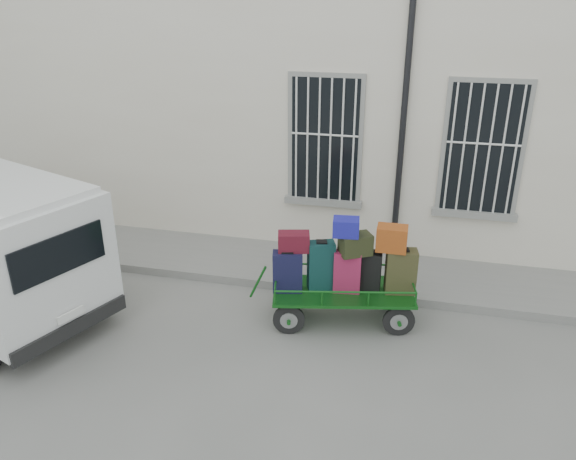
{
  "coord_description": "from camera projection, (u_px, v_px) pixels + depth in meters",
  "views": [
    {
      "loc": [
        1.26,
        -6.77,
        4.75
      ],
      "look_at": [
        -0.61,
        1.0,
        1.3
      ],
      "focal_mm": 35.0,
      "sensor_mm": 36.0,
      "label": 1
    }
  ],
  "objects": [
    {
      "name": "ground",
      "position": [
        312.0,
        342.0,
        8.2
      ],
      "size": [
        80.0,
        80.0,
        0.0
      ],
      "primitive_type": "plane",
      "color": "slate",
      "rests_on": "ground"
    },
    {
      "name": "sidewalk",
      "position": [
        336.0,
        270.0,
        10.13
      ],
      "size": [
        24.0,
        1.7,
        0.15
      ],
      "primitive_type": "cube",
      "color": "gray",
      "rests_on": "ground"
    },
    {
      "name": "building",
      "position": [
        365.0,
        78.0,
        11.92
      ],
      "size": [
        24.0,
        5.15,
        6.0
      ],
      "color": "beige",
      "rests_on": "ground"
    },
    {
      "name": "luggage_cart",
      "position": [
        346.0,
        271.0,
        8.38
      ],
      "size": [
        2.53,
        1.37,
        1.73
      ],
      "rotation": [
        0.0,
        0.0,
        0.21
      ],
      "color": "black",
      "rests_on": "ground"
    }
  ]
}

